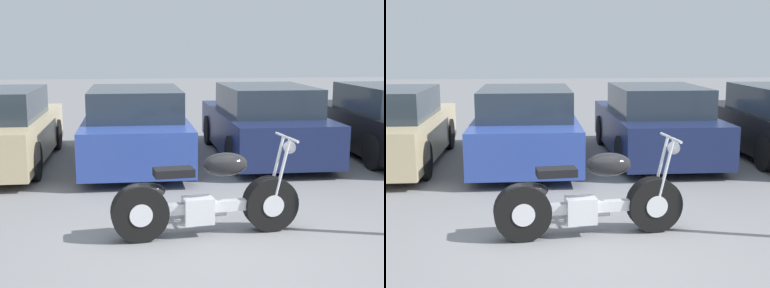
% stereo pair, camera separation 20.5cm
% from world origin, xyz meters
% --- Properties ---
extents(ground_plane, '(60.00, 60.00, 0.00)m').
position_xyz_m(ground_plane, '(0.00, 0.00, 0.00)').
color(ground_plane, slate).
extents(motorcycle, '(2.18, 0.65, 1.12)m').
position_xyz_m(motorcycle, '(0.03, 0.53, 0.42)').
color(motorcycle, black).
rests_on(motorcycle, ground_plane).
extents(parked_car_blue, '(1.87, 4.28, 1.39)m').
position_xyz_m(parked_car_blue, '(-0.70, 4.52, 0.65)').
color(parked_car_blue, '#2D479E').
rests_on(parked_car_blue, ground_plane).
extents(parked_car_navy, '(1.87, 4.28, 1.39)m').
position_xyz_m(parked_car_navy, '(1.78, 4.82, 0.65)').
color(parked_car_navy, '#19234C').
rests_on(parked_car_navy, ground_plane).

